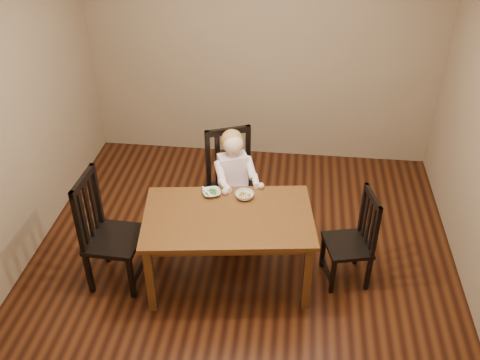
# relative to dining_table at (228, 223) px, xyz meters

# --- Properties ---
(room) EXTENTS (4.01, 4.01, 2.71)m
(room) POSITION_rel_dining_table_xyz_m (0.09, 0.24, 0.72)
(room) COLOR #46210E
(room) RESTS_ON ground
(dining_table) EXTENTS (1.53, 1.04, 0.71)m
(dining_table) POSITION_rel_dining_table_xyz_m (0.00, 0.00, 0.00)
(dining_table) COLOR #4F2B12
(dining_table) RESTS_ON room
(chair_child) EXTENTS (0.60, 0.58, 1.07)m
(chair_child) POSITION_rel_dining_table_xyz_m (-0.06, 0.73, -0.11)
(chair_child) COLOR black
(chair_child) RESTS_ON room
(chair_left) EXTENTS (0.47, 0.49, 1.08)m
(chair_left) POSITION_rel_dining_table_xyz_m (-1.03, -0.12, -0.11)
(chair_left) COLOR black
(chair_left) RESTS_ON room
(chair_right) EXTENTS (0.46, 0.47, 0.90)m
(chair_right) POSITION_rel_dining_table_xyz_m (1.08, 0.13, -0.20)
(chair_right) COLOR black
(chair_right) RESTS_ON room
(toddler) EXTENTS (0.50, 0.55, 0.61)m
(toddler) POSITION_rel_dining_table_xyz_m (-0.04, 0.68, 0.04)
(toddler) COLOR white
(toddler) RESTS_ON chair_child
(bowl_peas) EXTENTS (0.20, 0.20, 0.04)m
(bowl_peas) POSITION_rel_dining_table_xyz_m (-0.18, 0.28, 0.10)
(bowl_peas) COLOR silver
(bowl_peas) RESTS_ON dining_table
(bowl_veg) EXTENTS (0.18, 0.18, 0.05)m
(bowl_veg) POSITION_rel_dining_table_xyz_m (0.11, 0.27, 0.11)
(bowl_veg) COLOR silver
(bowl_veg) RESTS_ON dining_table
(fork) EXTENTS (0.10, 0.08, 0.04)m
(fork) POSITION_rel_dining_table_xyz_m (-0.22, 0.26, 0.13)
(fork) COLOR silver
(fork) RESTS_ON bowl_peas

